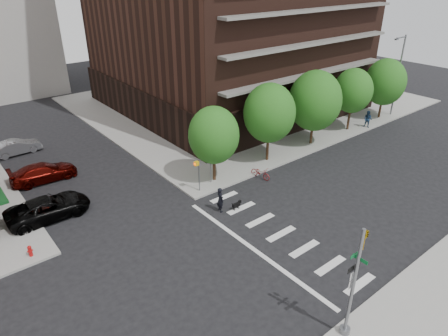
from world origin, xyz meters
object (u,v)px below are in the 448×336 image
Objects in this scene: scooter at (260,173)px; pedestrian_far at (368,119)px; parked_car_silver at (17,147)px; dog_walker at (220,200)px; fire_hydrant at (30,250)px; parked_car_black at (48,208)px; traffic_signal at (352,292)px; parked_car_maroon at (44,172)px.

pedestrian_far reaches higher than scooter.
scooter is at bearing -143.33° from parked_car_silver.
dog_walker is at bearing -171.01° from scooter.
fire_hydrant is 0.13× the size of parked_car_black.
parked_car_black is (-7.73, 19.03, -1.92)m from traffic_signal.
parked_car_maroon is 6.95m from parked_car_silver.
parked_car_maroon is (3.72, 9.52, 0.20)m from fire_hydrant.
parked_car_silver is at bearing 5.68° from parked_car_maroon.
fire_hydrant is 0.40× the size of pedestrian_far.
pedestrian_far reaches higher than parked_car_silver.
parked_car_maroon is 2.82× the size of pedestrian_far.
dog_walker is (9.79, -6.85, 0.17)m from parked_car_black.
fire_hydrant is 34.56m from pedestrian_far.
pedestrian_far is at bearing -96.96° from parked_car_black.
scooter is at bearing -4.18° from fire_hydrant.
fire_hydrant is 0.39× the size of dog_walker.
scooter is at bearing -124.55° from parked_car_maroon.
fire_hydrant is 12.49m from dog_walker.
pedestrian_far is at bearing -73.11° from dog_walker.
traffic_signal reaches higher than scooter.
scooter is (14.39, -17.76, -0.19)m from parked_car_silver.
traffic_signal is 1.16× the size of parked_car_maroon.
parked_car_black is at bearing 58.39° from fire_hydrant.
dog_walker is at bearing 80.39° from traffic_signal.
fire_hydrant is (-10.03, 15.29, -2.15)m from traffic_signal.
parked_car_black is at bearing 172.74° from parked_car_silver.
fire_hydrant is 4.39m from parked_car_black.
traffic_signal is at bearing -157.72° from parked_car_black.
dog_walker is at bearing -143.44° from parked_car_maroon.
fire_hydrant is 16.81m from parked_car_silver.
dog_walker is (-5.69, -1.81, 0.45)m from scooter.
parked_car_maroon is at bearing -13.61° from parked_car_black.
traffic_signal is 3.17× the size of dog_walker.
pedestrian_far is (24.53, 14.99, -1.63)m from traffic_signal.
parked_car_maroon is 2.73× the size of dog_walker.
traffic_signal reaches higher than pedestrian_far.
dog_walker is (2.06, 12.18, -1.75)m from traffic_signal.
parked_car_silver is at bearing 33.71° from dog_walker.
fire_hydrant is at bearing 166.01° from parked_car_silver.
parked_car_silver is 35.39m from pedestrian_far.
parked_car_black is at bearing 153.27° from scooter.
parked_car_black is at bearing 112.11° from traffic_signal.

